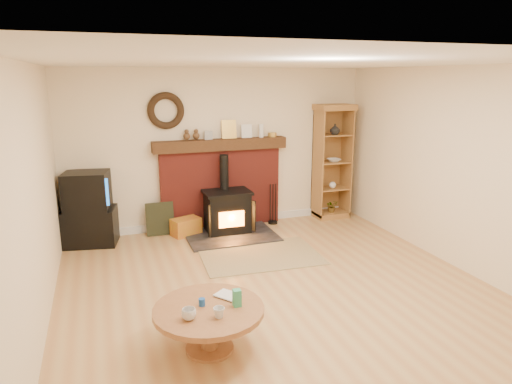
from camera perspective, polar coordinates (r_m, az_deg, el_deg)
name	(u,v)px	position (r m, az deg, el deg)	size (l,w,h in m)	color
ground	(281,294)	(5.45, 3.15, -12.61)	(5.50, 5.50, 0.00)	#B47F4B
room_shell	(278,147)	(5.00, 2.81, 5.69)	(5.02, 5.52, 2.61)	beige
chimney_breast	(221,180)	(7.58, -4.39, 1.55)	(2.20, 0.22, 1.78)	maroon
wood_stove	(228,213)	(7.33, -3.54, -2.66)	(1.40, 1.00, 1.25)	black
area_rug	(260,255)	(6.51, 0.52, -7.92)	(1.64, 1.13, 0.01)	brown
tv_unit	(89,210)	(7.23, -20.18, -2.15)	(0.84, 0.66, 1.11)	black
curio_cabinet	(331,162)	(8.16, 9.42, 3.74)	(0.64, 0.46, 2.01)	olive
firelog_box	(186,227)	(7.37, -8.75, -4.31)	(0.44, 0.28, 0.28)	#C5CA08
leaning_painting	(160,219)	(7.42, -11.90, -3.30)	(0.44, 0.03, 0.53)	black
fire_tools	(273,216)	(7.86, 2.12, -3.02)	(0.16, 0.16, 0.70)	black
coffee_table	(209,316)	(4.31, -5.90, -15.13)	(1.01, 1.01, 0.59)	brown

